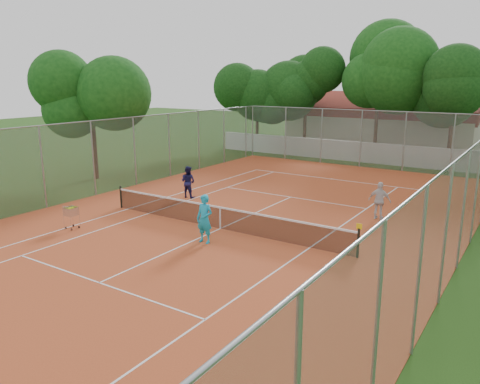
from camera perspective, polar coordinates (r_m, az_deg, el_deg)
The scene contains 12 objects.
ground at distance 19.70m, azimuth -2.41°, elevation -4.54°, with size 120.00×120.00×0.00m, color #1C3D10.
court_pad at distance 19.70m, azimuth -2.41°, elevation -4.51°, with size 18.00×34.00×0.02m, color #B64A23.
court_lines at distance 19.69m, azimuth -2.41°, elevation -4.48°, with size 10.98×23.78×0.01m, color white.
tennis_net at distance 19.55m, azimuth -2.42°, elevation -3.12°, with size 11.88×0.10×0.98m, color black.
perimeter_fence at distance 19.17m, azimuth -2.47°, elevation 1.14°, with size 18.00×34.00×4.00m, color slate.
boundary_wall at distance 36.28m, azimuth 15.44°, elevation 4.64°, with size 26.00×0.30×1.50m, color silver.
clubhouse at distance 46.19m, azimuth 17.12°, elevation 8.20°, with size 16.40×9.00×4.40m, color beige.
tropical_trees at distance 38.76m, azimuth 17.27°, elevation 11.39°, with size 29.00×19.00×10.00m, color black.
player_near at distance 17.84m, azimuth -4.34°, elevation -3.29°, with size 0.69×0.45×1.88m, color #17A2CA.
player_far_left at distance 24.74m, azimuth -6.35°, elevation 1.25°, with size 0.82×0.64×1.68m, color #181849.
player_far_right at distance 21.68m, azimuth 16.66°, elevation -1.02°, with size 0.99×0.41×1.70m, color silver.
ball_hopper at distance 20.75m, azimuth -19.85°, elevation -2.89°, with size 0.49×0.49×1.02m, color silver.
Camera 1 is at (10.97, -15.15, 6.17)m, focal length 35.00 mm.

